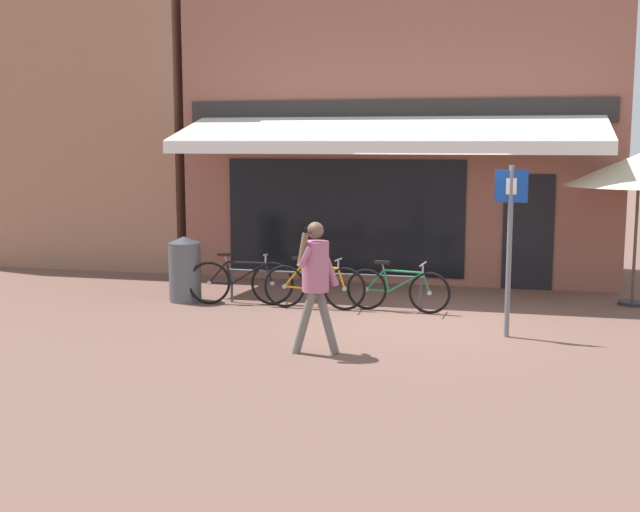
% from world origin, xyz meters
% --- Properties ---
extents(ground_plane, '(160.00, 160.00, 0.00)m').
position_xyz_m(ground_plane, '(0.00, 0.00, 0.00)').
color(ground_plane, brown).
extents(shop_front, '(8.34, 4.89, 5.94)m').
position_xyz_m(shop_front, '(-0.90, 4.44, 2.96)').
color(shop_front, '#8E5647').
rests_on(shop_front, ground_plane).
extents(neighbour_building, '(5.89, 4.00, 7.19)m').
position_xyz_m(neighbour_building, '(-8.22, 4.96, 3.60)').
color(neighbour_building, '#9E7056').
rests_on(neighbour_building, ground_plane).
extents(bike_rack_rail, '(3.28, 0.04, 0.57)m').
position_xyz_m(bike_rack_rail, '(-1.65, 0.56, 0.47)').
color(bike_rack_rail, '#47494F').
rests_on(bike_rack_rail, ground_plane).
extents(bicycle_black, '(1.76, 0.63, 0.87)m').
position_xyz_m(bicycle_black, '(-3.04, 0.44, 0.38)').
color(bicycle_black, black).
rests_on(bicycle_black, ground_plane).
extents(bicycle_orange, '(1.70, 0.52, 0.84)m').
position_xyz_m(bicycle_orange, '(-1.76, 0.37, 0.37)').
color(bicycle_orange, black).
rests_on(bicycle_orange, ground_plane).
extents(bicycle_green, '(1.68, 0.52, 0.81)m').
position_xyz_m(bicycle_green, '(-0.42, 0.46, 0.36)').
color(bicycle_green, black).
rests_on(bicycle_green, ground_plane).
extents(pedestrian_adult, '(0.62, 0.51, 1.71)m').
position_xyz_m(pedestrian_adult, '(-1.08, -2.29, 1.05)').
color(pedestrian_adult, slate).
rests_on(pedestrian_adult, ground_plane).
extents(litter_bin, '(0.55, 0.55, 1.11)m').
position_xyz_m(litter_bin, '(-4.04, 0.45, 0.55)').
color(litter_bin, '#515459').
rests_on(litter_bin, ground_plane).
extents(parking_sign, '(0.44, 0.07, 2.37)m').
position_xyz_m(parking_sign, '(1.29, -0.82, 1.45)').
color(parking_sign, slate).
rests_on(parking_sign, ground_plane).
extents(cafe_parasol, '(2.37, 2.37, 2.50)m').
position_xyz_m(cafe_parasol, '(3.29, 1.90, 2.23)').
color(cafe_parasol, '#4C3D2D').
rests_on(cafe_parasol, ground_plane).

